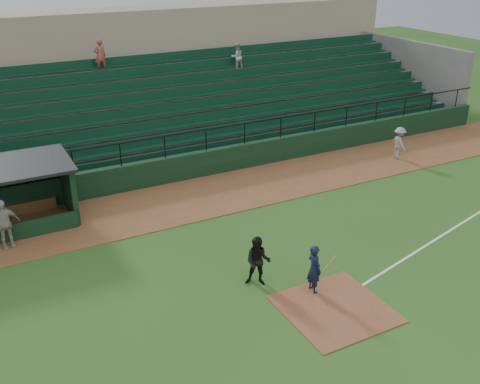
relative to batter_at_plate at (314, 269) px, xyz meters
name	(u,v)px	position (x,y,z in m)	size (l,w,h in m)	color
ground	(315,292)	(0.04, -0.07, -0.80)	(90.00, 90.00, 0.00)	#2A541B
warning_track	(207,196)	(0.04, 7.93, -0.79)	(40.00, 4.00, 0.03)	brown
home_plate_dirt	(335,309)	(0.04, -1.07, -0.79)	(3.00, 3.00, 0.03)	brown
foul_line	(466,220)	(8.04, 1.13, -0.80)	(18.00, 0.09, 0.01)	white
stadium_structure	(140,99)	(0.04, 16.38, 1.50)	(38.00, 13.08, 6.40)	black
batter_at_plate	(314,269)	(0.00, 0.00, 0.00)	(1.00, 0.67, 1.60)	black
umpire	(258,261)	(-1.33, 1.14, 0.03)	(0.81, 0.63, 1.66)	black
runner	(399,143)	(10.43, 7.58, 0.02)	(1.03, 0.59, 1.59)	gray
dugout_player_a	(4,224)	(-8.04, 7.29, 0.14)	(1.07, 0.44, 1.82)	#AAA69F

